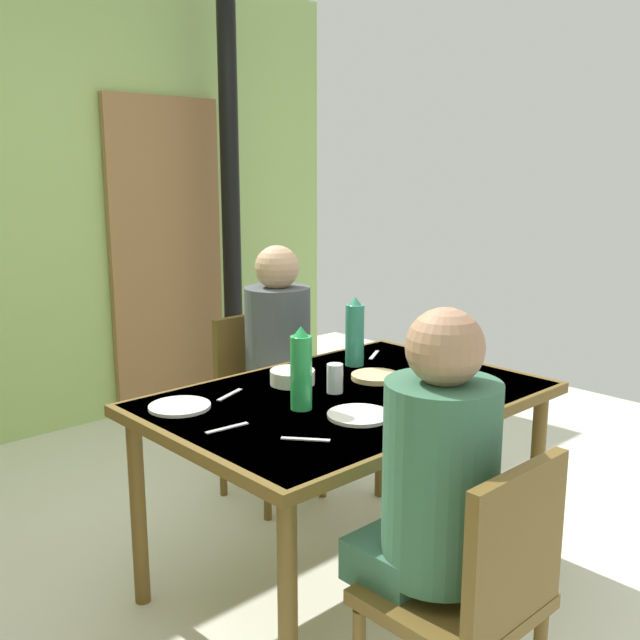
{
  "coord_description": "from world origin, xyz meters",
  "views": [
    {
      "loc": [
        -1.57,
        -1.71,
        1.55
      ],
      "look_at": [
        0.21,
        0.21,
        1.0
      ],
      "focal_mm": 40.39,
      "sensor_mm": 36.0,
      "label": 1
    }
  ],
  "objects_px": {
    "water_bottle_green_near": "(301,370)",
    "serving_bowl_center": "(292,377)",
    "water_bottle_green_far": "(355,333)",
    "chair_far_diner": "(262,394)",
    "dining_table": "(348,412)",
    "person_near_diner": "(436,473)",
    "chair_near_diner": "(475,594)",
    "person_far_diner": "(280,341)"
  },
  "relations": [
    {
      "from": "person_near_diner",
      "to": "water_bottle_green_far",
      "type": "distance_m",
      "value": 1.17
    },
    {
      "from": "dining_table",
      "to": "chair_far_diner",
      "type": "xyz_separation_m",
      "value": [
        0.26,
        0.83,
        -0.18
      ]
    },
    {
      "from": "chair_near_diner",
      "to": "chair_far_diner",
      "type": "height_order",
      "value": "same"
    },
    {
      "from": "chair_near_diner",
      "to": "person_near_diner",
      "type": "relative_size",
      "value": 1.13
    },
    {
      "from": "person_near_diner",
      "to": "person_far_diner",
      "type": "xyz_separation_m",
      "value": [
        0.64,
        1.4,
        0.0
      ]
    },
    {
      "from": "chair_near_diner",
      "to": "chair_far_diner",
      "type": "distance_m",
      "value": 1.79
    },
    {
      "from": "dining_table",
      "to": "serving_bowl_center",
      "type": "height_order",
      "value": "serving_bowl_center"
    },
    {
      "from": "person_far_diner",
      "to": "serving_bowl_center",
      "type": "distance_m",
      "value": 0.58
    },
    {
      "from": "person_near_diner",
      "to": "water_bottle_green_far",
      "type": "height_order",
      "value": "person_near_diner"
    },
    {
      "from": "person_near_diner",
      "to": "water_bottle_green_near",
      "type": "distance_m",
      "value": 0.71
    },
    {
      "from": "chair_near_diner",
      "to": "person_far_diner",
      "type": "bearing_deg",
      "value": 67.42
    },
    {
      "from": "dining_table",
      "to": "person_far_diner",
      "type": "bearing_deg",
      "value": 69.66
    },
    {
      "from": "chair_far_diner",
      "to": "water_bottle_green_far",
      "type": "xyz_separation_m",
      "value": [
        0.03,
        -0.58,
        0.39
      ]
    },
    {
      "from": "person_near_diner",
      "to": "chair_near_diner",
      "type": "bearing_deg",
      "value": -90.0
    },
    {
      "from": "person_near_diner",
      "to": "serving_bowl_center",
      "type": "bearing_deg",
      "value": 71.67
    },
    {
      "from": "person_far_diner",
      "to": "chair_far_diner",
      "type": "bearing_deg",
      "value": -90.0
    },
    {
      "from": "dining_table",
      "to": "serving_bowl_center",
      "type": "xyz_separation_m",
      "value": [
        -0.07,
        0.23,
        0.1
      ]
    },
    {
      "from": "person_far_diner",
      "to": "chair_near_diner",
      "type": "bearing_deg",
      "value": 67.42
    },
    {
      "from": "person_near_diner",
      "to": "water_bottle_green_near",
      "type": "relative_size",
      "value": 2.67
    },
    {
      "from": "chair_far_diner",
      "to": "person_far_diner",
      "type": "relative_size",
      "value": 1.13
    },
    {
      "from": "chair_far_diner",
      "to": "person_near_diner",
      "type": "xyz_separation_m",
      "value": [
        -0.64,
        -1.53,
        0.28
      ]
    },
    {
      "from": "dining_table",
      "to": "water_bottle_green_far",
      "type": "bearing_deg",
      "value": 40.9
    },
    {
      "from": "dining_table",
      "to": "water_bottle_green_near",
      "type": "height_order",
      "value": "water_bottle_green_near"
    },
    {
      "from": "dining_table",
      "to": "person_near_diner",
      "type": "relative_size",
      "value": 1.85
    },
    {
      "from": "serving_bowl_center",
      "to": "water_bottle_green_far",
      "type": "bearing_deg",
      "value": 4.23
    },
    {
      "from": "person_near_diner",
      "to": "dining_table",
      "type": "bearing_deg",
      "value": 61.53
    },
    {
      "from": "water_bottle_green_far",
      "to": "chair_far_diner",
      "type": "bearing_deg",
      "value": 93.35
    },
    {
      "from": "dining_table",
      "to": "person_far_diner",
      "type": "distance_m",
      "value": 0.75
    },
    {
      "from": "dining_table",
      "to": "person_near_diner",
      "type": "bearing_deg",
      "value": -118.47
    },
    {
      "from": "water_bottle_green_near",
      "to": "serving_bowl_center",
      "type": "height_order",
      "value": "water_bottle_green_near"
    },
    {
      "from": "water_bottle_green_near",
      "to": "serving_bowl_center",
      "type": "relative_size",
      "value": 1.7
    },
    {
      "from": "water_bottle_green_near",
      "to": "water_bottle_green_far",
      "type": "distance_m",
      "value": 0.59
    },
    {
      "from": "chair_near_diner",
      "to": "person_near_diner",
      "type": "bearing_deg",
      "value": 90.0
    },
    {
      "from": "water_bottle_green_near",
      "to": "water_bottle_green_far",
      "type": "xyz_separation_m",
      "value": [
        0.53,
        0.27,
        0.0
      ]
    },
    {
      "from": "water_bottle_green_far",
      "to": "serving_bowl_center",
      "type": "relative_size",
      "value": 1.71
    },
    {
      "from": "dining_table",
      "to": "water_bottle_green_near",
      "type": "xyz_separation_m",
      "value": [
        -0.24,
        -0.01,
        0.21
      ]
    },
    {
      "from": "person_far_diner",
      "to": "water_bottle_green_near",
      "type": "xyz_separation_m",
      "value": [
        -0.5,
        -0.71,
        0.11
      ]
    },
    {
      "from": "dining_table",
      "to": "water_bottle_green_near",
      "type": "distance_m",
      "value": 0.32
    },
    {
      "from": "chair_near_diner",
      "to": "chair_far_diner",
      "type": "xyz_separation_m",
      "value": [
        0.64,
        1.67,
        0.0
      ]
    },
    {
      "from": "dining_table",
      "to": "person_far_diner",
      "type": "height_order",
      "value": "person_far_diner"
    },
    {
      "from": "chair_near_diner",
      "to": "person_near_diner",
      "type": "xyz_separation_m",
      "value": [
        0.0,
        0.14,
        0.28
      ]
    },
    {
      "from": "water_bottle_green_near",
      "to": "water_bottle_green_far",
      "type": "height_order",
      "value": "water_bottle_green_far"
    }
  ]
}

